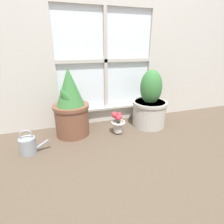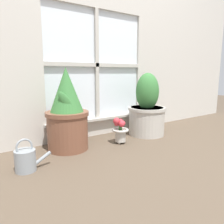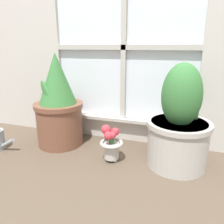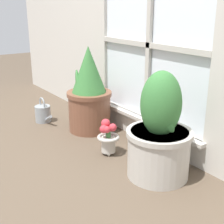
{
  "view_description": "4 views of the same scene",
  "coord_description": "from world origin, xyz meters",
  "px_view_note": "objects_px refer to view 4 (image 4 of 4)",
  "views": [
    {
      "loc": [
        -0.53,
        -1.25,
        0.87
      ],
      "look_at": [
        -0.02,
        0.36,
        0.22
      ],
      "focal_mm": 28.0,
      "sensor_mm": 36.0,
      "label": 1
    },
    {
      "loc": [
        -1.12,
        -1.23,
        0.63
      ],
      "look_at": [
        -0.01,
        0.38,
        0.28
      ],
      "focal_mm": 35.0,
      "sensor_mm": 36.0,
      "label": 2
    },
    {
      "loc": [
        0.43,
        -0.92,
        0.72
      ],
      "look_at": [
        0.0,
        0.37,
        0.3
      ],
      "focal_mm": 35.0,
      "sensor_mm": 36.0,
      "label": 3
    },
    {
      "loc": [
        1.61,
        -0.8,
        0.96
      ],
      "look_at": [
        -0.01,
        0.35,
        0.28
      ],
      "focal_mm": 50.0,
      "sensor_mm": 36.0,
      "label": 4
    }
  ],
  "objects_px": {
    "potted_plant_right": "(159,136)",
    "flower_vase": "(108,137)",
    "potted_plant_left": "(89,94)",
    "watering_can": "(43,113)"
  },
  "relations": [
    {
      "from": "potted_plant_right",
      "to": "flower_vase",
      "type": "distance_m",
      "value": 0.43
    },
    {
      "from": "potted_plant_left",
      "to": "watering_can",
      "type": "relative_size",
      "value": 2.82
    },
    {
      "from": "potted_plant_left",
      "to": "flower_vase",
      "type": "bearing_deg",
      "value": -15.9
    },
    {
      "from": "potted_plant_right",
      "to": "watering_can",
      "type": "distance_m",
      "value": 1.27
    },
    {
      "from": "potted_plant_left",
      "to": "flower_vase",
      "type": "distance_m",
      "value": 0.5
    },
    {
      "from": "potted_plant_right",
      "to": "potted_plant_left",
      "type": "bearing_deg",
      "value": 176.88
    },
    {
      "from": "potted_plant_right",
      "to": "watering_can",
      "type": "height_order",
      "value": "potted_plant_right"
    },
    {
      "from": "watering_can",
      "to": "potted_plant_left",
      "type": "bearing_deg",
      "value": 30.57
    },
    {
      "from": "potted_plant_right",
      "to": "flower_vase",
      "type": "bearing_deg",
      "value": -168.6
    },
    {
      "from": "watering_can",
      "to": "potted_plant_right",
      "type": "bearing_deg",
      "value": 8.56
    }
  ]
}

